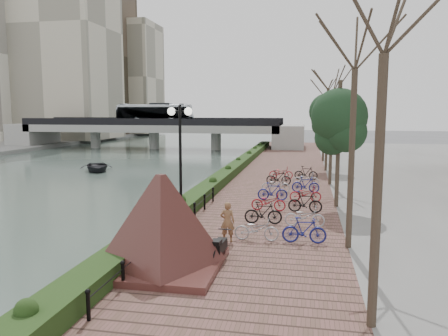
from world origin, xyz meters
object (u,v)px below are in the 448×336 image
(granite_monument, at_px, (162,221))
(lamppost, at_px, (180,142))
(boat, at_px, (97,167))
(motorcycle, at_px, (220,247))
(pedestrian, at_px, (227,222))

(granite_monument, xyz_separation_m, lamppost, (-0.58, 4.11, 2.19))
(granite_monument, height_order, boat, granite_monument)
(motorcycle, xyz_separation_m, pedestrian, (-0.13, 2.12, 0.31))
(pedestrian, bearing_deg, granite_monument, 59.58)
(motorcycle, bearing_deg, boat, 129.42)
(motorcycle, height_order, pedestrian, pedestrian)
(granite_monument, xyz_separation_m, boat, (-14.19, 23.43, -1.59))
(boat, bearing_deg, granite_monument, -88.76)
(motorcycle, bearing_deg, pedestrian, 97.64)
(boat, bearing_deg, lamppost, -84.80)
(granite_monument, height_order, lamppost, lamppost)
(granite_monument, height_order, motorcycle, granite_monument)
(pedestrian, relative_size, boat, 0.38)
(lamppost, relative_size, motorcycle, 3.46)
(lamppost, relative_size, pedestrian, 3.36)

